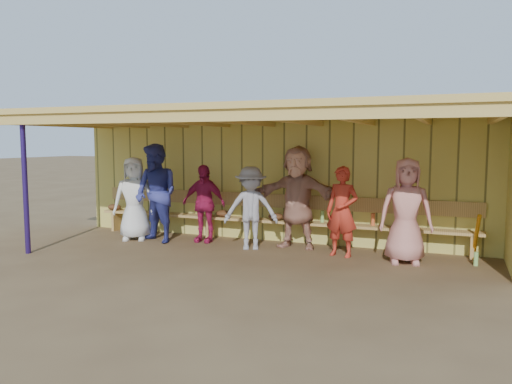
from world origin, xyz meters
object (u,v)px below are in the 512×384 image
(player_f, at_px, (297,197))
(player_g, at_px, (342,211))
(player_b, at_px, (134,198))
(player_e, at_px, (251,208))
(player_d, at_px, (204,203))
(player_h, at_px, (406,211))
(bench, at_px, (271,215))
(player_c, at_px, (156,193))

(player_f, bearing_deg, player_g, -21.64)
(player_b, bearing_deg, player_e, -21.79)
(player_d, relative_size, player_g, 0.98)
(player_b, height_order, player_h, player_h)
(player_f, bearing_deg, player_h, -12.89)
(player_d, bearing_deg, player_b, -168.23)
(player_f, xyz_separation_m, bench, (-0.63, 0.31, -0.41))
(player_c, bearing_deg, bench, 38.18)
(bench, bearing_deg, player_c, -157.38)
(player_f, bearing_deg, bench, 154.78)
(player_c, distance_m, player_g, 3.59)
(player_b, distance_m, player_g, 4.13)
(player_g, bearing_deg, player_e, -167.42)
(player_d, xyz_separation_m, player_f, (1.85, 0.15, 0.19))
(player_d, distance_m, player_e, 1.14)
(player_h, bearing_deg, player_b, 168.45)
(player_e, height_order, player_f, player_f)
(player_e, distance_m, bench, 0.78)
(player_f, xyz_separation_m, player_h, (1.96, -0.48, -0.09))
(player_b, height_order, bench, player_b)
(player_f, bearing_deg, player_b, -170.58)
(player_b, relative_size, player_c, 0.86)
(player_h, relative_size, bench, 0.22)
(bench, bearing_deg, player_d, -159.37)
(player_e, bearing_deg, bench, 59.81)
(player_e, relative_size, bench, 0.20)
(player_d, distance_m, player_h, 3.82)
(player_c, bearing_deg, player_e, 18.73)
(player_f, bearing_deg, player_e, -148.51)
(player_b, relative_size, player_h, 0.97)
(player_e, relative_size, player_g, 0.98)
(player_g, xyz_separation_m, player_h, (1.05, -0.10, 0.08))
(player_f, distance_m, player_g, 1.00)
(player_f, relative_size, player_h, 1.11)
(player_h, bearing_deg, player_d, 163.47)
(player_b, relative_size, player_e, 1.10)
(bench, bearing_deg, player_b, -162.95)
(player_e, xyz_separation_m, player_f, (0.74, 0.44, 0.19))
(player_c, relative_size, player_e, 1.27)
(player_b, relative_size, player_d, 1.10)
(player_c, height_order, player_e, player_c)
(player_d, height_order, player_h, player_h)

